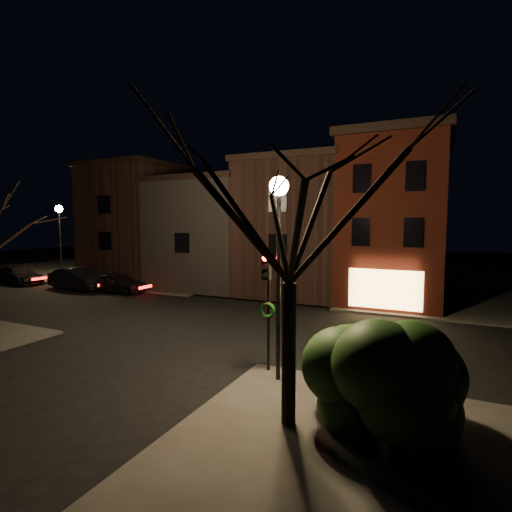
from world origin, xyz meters
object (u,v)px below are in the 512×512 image
(traffic_signal, at_px, (267,293))
(parked_car_c, at_px, (18,275))
(street_lamp_far, at_px, (59,222))
(parked_car_b, at_px, (77,279))
(bare_tree_right, at_px, (290,182))
(parked_car_a, at_px, (118,283))
(street_lamp_near, at_px, (279,222))
(evergreen_bush, at_px, (374,374))

(traffic_signal, relative_size, parked_car_c, 0.79)
(street_lamp_far, distance_m, parked_car_c, 5.52)
(street_lamp_far, xyz_separation_m, parked_car_b, (4.50, -2.25, -4.35))
(bare_tree_right, relative_size, parked_car_b, 1.70)
(parked_car_a, bearing_deg, parked_car_c, 91.07)
(street_lamp_near, bearing_deg, traffic_signal, 140.63)
(bare_tree_right, distance_m, parked_car_a, 22.84)
(street_lamp_far, xyz_separation_m, bare_tree_right, (26.50, -14.70, 0.97))
(parked_car_b, bearing_deg, evergreen_bush, -111.26)
(traffic_signal, distance_m, parked_car_b, 22.30)
(parked_car_a, bearing_deg, parked_car_b, 93.40)
(traffic_signal, distance_m, bare_tree_right, 4.87)
(street_lamp_near, distance_m, parked_car_a, 20.22)
(street_lamp_near, distance_m, bare_tree_right, 2.98)
(parked_car_a, relative_size, parked_car_c, 0.85)
(street_lamp_far, distance_m, parked_car_b, 6.66)
(traffic_signal, height_order, bare_tree_right, bare_tree_right)
(bare_tree_right, bearing_deg, parked_car_c, 156.77)
(parked_car_a, bearing_deg, evergreen_bush, -122.20)
(street_lamp_far, height_order, evergreen_bush, street_lamp_far)
(parked_car_b, bearing_deg, street_lamp_far, 68.64)
(street_lamp_far, distance_m, parked_car_a, 9.64)
(parked_car_a, distance_m, parked_car_c, 10.65)
(street_lamp_near, bearing_deg, street_lamp_far, 154.17)
(evergreen_bush, height_order, parked_car_c, evergreen_bush)
(traffic_signal, bearing_deg, bare_tree_right, -57.59)
(evergreen_bush, bearing_deg, street_lamp_near, 148.78)
(traffic_signal, height_order, parked_car_b, traffic_signal)
(street_lamp_far, height_order, traffic_signal, street_lamp_far)
(street_lamp_near, height_order, bare_tree_right, bare_tree_right)
(bare_tree_right, distance_m, evergreen_bush, 5.03)
(street_lamp_near, bearing_deg, parked_car_a, 148.74)
(street_lamp_near, distance_m, parked_car_b, 23.37)
(parked_car_b, xyz_separation_m, parked_car_c, (-6.81, -0.08, -0.08))
(traffic_signal, bearing_deg, parked_car_b, 154.80)
(street_lamp_far, xyz_separation_m, parked_car_c, (-2.31, -2.34, -4.44))
(traffic_signal, height_order, parked_car_c, traffic_signal)
(bare_tree_right, relative_size, evergreen_bush, 2.81)
(street_lamp_near, height_order, parked_car_c, street_lamp_near)
(traffic_signal, bearing_deg, street_lamp_near, -39.37)
(street_lamp_near, relative_size, traffic_signal, 1.60)
(street_lamp_far, height_order, bare_tree_right, bare_tree_right)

